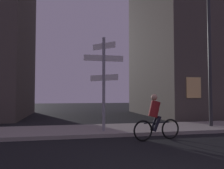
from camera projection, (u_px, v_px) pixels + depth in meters
name	position (u px, v px, depth m)	size (l,w,h in m)	color
sidewalk_kerb	(108.00, 130.00, 9.78)	(40.00, 2.82, 0.14)	gray
signpost	(104.00, 76.00, 9.11)	(1.63, 0.98, 3.78)	gray
street_lamp	(212.00, 41.00, 10.69)	(1.36, 0.28, 6.91)	#2D2D30
cyclist	(156.00, 119.00, 7.90)	(1.81, 0.38, 1.61)	black
building_right_block	(200.00, 3.00, 18.59)	(9.51, 9.27, 18.38)	#4C443D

